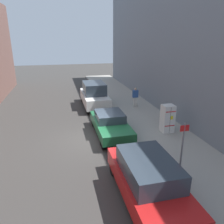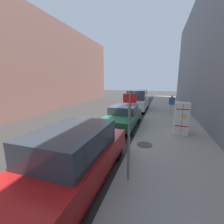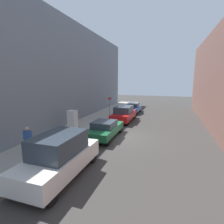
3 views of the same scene
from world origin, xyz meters
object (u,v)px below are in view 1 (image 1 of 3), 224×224
Objects in this scene: street_sign_post at (182,151)px; parked_van_white at (94,95)px; discarded_refrigerator at (167,119)px; pedestrian_walking_far at (135,96)px; parked_sedan_green at (110,123)px; parked_suv_red at (148,179)px.

street_sign_post is 11.86m from parked_van_white.
discarded_refrigerator is 5.50m from pedestrian_walking_far.
pedestrian_walking_far reaches higher than parked_sedan_green.
parked_suv_red is (3.46, 5.24, -0.15)m from discarded_refrigerator.
street_sign_post is 10.47m from pedestrian_walking_far.
parked_van_white reaches higher than parked_suv_red.
discarded_refrigerator reaches higher than parked_sedan_green.
parked_suv_red is (3.29, 10.73, -0.23)m from pedestrian_walking_far.
pedestrian_walking_far is (-1.74, -10.31, -0.51)m from street_sign_post.
parked_sedan_green is (1.55, -5.61, -0.90)m from street_sign_post.
street_sign_post is 0.54× the size of parked_suv_red.
parked_suv_red is (1.55, 0.42, -0.74)m from street_sign_post.
discarded_refrigerator reaches higher than parked_suv_red.
parked_van_white is (3.29, -1.44, -0.08)m from pedestrian_walking_far.
parked_sedan_green is at bearing -74.56° from street_sign_post.
discarded_refrigerator is 1.06× the size of pedestrian_walking_far.
street_sign_post is 5.89m from parked_sedan_green.
street_sign_post reaches higher than parked_sedan_green.
parked_van_white reaches higher than parked_sedan_green.
street_sign_post is at bearing 105.44° from parked_sedan_green.
parked_van_white is (1.55, -11.74, -0.59)m from street_sign_post.
discarded_refrigerator is 0.36× the size of parked_van_white.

